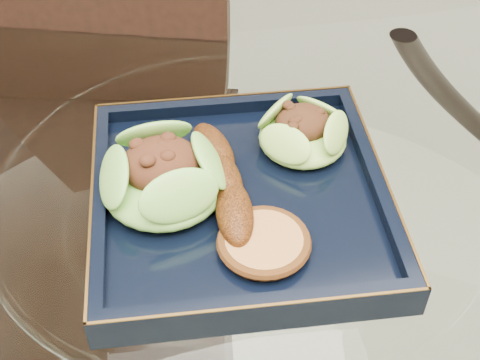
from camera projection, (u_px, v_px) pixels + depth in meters
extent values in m
cylinder|color=white|center=(238.00, 233.00, 0.62)|extent=(1.10, 1.10, 0.01)
torus|color=black|center=(238.00, 233.00, 0.62)|extent=(1.13, 1.13, 0.02)
cylinder|color=black|center=(364.00, 232.00, 1.12)|extent=(0.04, 0.04, 0.75)
cylinder|color=black|center=(23.00, 292.00, 1.04)|extent=(0.04, 0.04, 0.75)
cube|color=black|center=(91.00, 288.00, 0.97)|extent=(0.49, 0.49, 0.04)
cube|color=black|center=(97.00, 77.00, 0.92)|extent=(0.36, 0.15, 0.42)
cylinder|color=black|center=(48.00, 281.00, 1.26)|extent=(0.03, 0.03, 0.41)
cylinder|color=black|center=(222.00, 298.00, 1.23)|extent=(0.03, 0.03, 0.41)
cube|color=black|center=(240.00, 203.00, 0.62)|extent=(0.30, 0.30, 0.02)
ellipsoid|color=#4D922A|center=(163.00, 179.00, 0.60)|extent=(0.14, 0.14, 0.04)
ellipsoid|color=olive|center=(303.00, 134.00, 0.66)|extent=(0.11, 0.11, 0.03)
ellipsoid|color=#652D0A|center=(223.00, 180.00, 0.61)|extent=(0.04, 0.16, 0.03)
cylinder|color=#BF7F3F|center=(264.00, 244.00, 0.57)|extent=(0.08, 0.08, 0.01)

